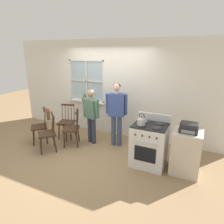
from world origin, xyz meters
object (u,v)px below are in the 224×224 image
at_px(potted_plant, 85,99).
at_px(stereo, 189,128).
at_px(chair_by_window, 40,127).
at_px(stove, 149,144).
at_px(person_elderly_left, 91,112).
at_px(chair_near_stove, 67,122).
at_px(chair_near_wall, 72,129).
at_px(kettle, 142,121).
at_px(handbag, 48,114).
at_px(side_counter, 186,152).
at_px(chair_center_cluster, 48,134).
at_px(person_teen_center, 117,110).

distance_m(potted_plant, stereo, 3.30).
distance_m(chair_by_window, stove, 2.94).
bearing_deg(person_elderly_left, stove, 4.18).
height_order(chair_by_window, chair_near_stove, same).
relative_size(potted_plant, stereo, 0.74).
height_order(chair_near_wall, kettle, kettle).
xyz_separation_m(handbag, side_counter, (3.51, 0.02, -0.32)).
relative_size(chair_by_window, potted_plant, 3.76).
xyz_separation_m(person_elderly_left, handbag, (-1.08, -0.42, -0.09)).
bearing_deg(side_counter, chair_near_stove, 173.06).
relative_size(chair_center_cluster, stereo, 2.78).
relative_size(chair_near_wall, potted_plant, 3.76).
distance_m(chair_near_wall, chair_center_cluster, 0.62).
bearing_deg(potted_plant, handbag, -109.66).
bearing_deg(chair_center_cluster, side_counter, 50.47).
bearing_deg(chair_near_wall, person_teen_center, 85.06).
bearing_deg(chair_near_wall, stereo, 59.63).
bearing_deg(stove, chair_near_stove, 170.90).
bearing_deg(stereo, kettle, -172.62).
distance_m(chair_by_window, potted_plant, 1.54).
height_order(potted_plant, side_counter, potted_plant).
height_order(chair_near_wall, handbag, same).
distance_m(person_teen_center, handbag, 1.85).
height_order(chair_near_wall, chair_near_stove, same).
height_order(person_elderly_left, handbag, person_elderly_left).
bearing_deg(chair_near_wall, side_counter, 60.05).
distance_m(chair_center_cluster, stove, 2.46).
xyz_separation_m(side_counter, stereo, (0.00, -0.02, 0.54)).
bearing_deg(potted_plant, stove, -25.78).
distance_m(chair_near_wall, side_counter, 2.81).
height_order(chair_center_cluster, stereo, stereo).
relative_size(chair_by_window, side_counter, 1.05).
bearing_deg(kettle, handbag, 177.48).
bearing_deg(chair_center_cluster, person_elderly_left, 91.45).
bearing_deg(person_elderly_left, stereo, 7.86).
height_order(person_elderly_left, potted_plant, person_elderly_left).
xyz_separation_m(chair_near_stove, potted_plant, (0.15, 0.74, 0.55)).
xyz_separation_m(chair_center_cluster, handbag, (-0.35, 0.43, 0.33)).
relative_size(chair_near_stove, person_elderly_left, 0.65).
height_order(chair_by_window, side_counter, chair_by_window).
height_order(kettle, stereo, kettle).
bearing_deg(person_elderly_left, person_teen_center, 28.45).
bearing_deg(chair_center_cluster, chair_near_stove, 137.83).
xyz_separation_m(chair_near_wall, handbag, (-0.70, -0.08, 0.33)).
xyz_separation_m(person_elderly_left, kettle, (1.52, -0.53, 0.16)).
bearing_deg(person_elderly_left, chair_center_cluster, -113.16).
xyz_separation_m(person_teen_center, handbag, (-1.75, -0.55, -0.21)).
relative_size(chair_center_cluster, person_teen_center, 0.58).
distance_m(chair_near_wall, handbag, 0.77).
distance_m(chair_by_window, handbag, 0.40).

